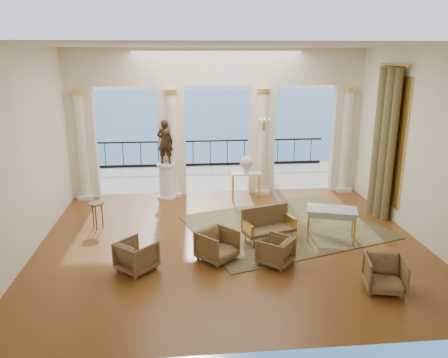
{
  "coord_description": "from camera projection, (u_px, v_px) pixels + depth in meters",
  "views": [
    {
      "loc": [
        -1.08,
        -9.53,
        4.36
      ],
      "look_at": [
        -0.1,
        0.6,
        1.4
      ],
      "focal_mm": 35.0,
      "sensor_mm": 36.0,
      "label": 1
    }
  ],
  "objects": [
    {
      "name": "floor",
      "position": [
        231.0,
        242.0,
        10.43
      ],
      "size": [
        9.0,
        9.0,
        0.0
      ],
      "primitive_type": "plane",
      "color": "#4F290D",
      "rests_on": "ground"
    },
    {
      "name": "curtain",
      "position": [
        383.0,
        143.0,
        11.69
      ],
      "size": [
        0.33,
        1.4,
        4.09
      ],
      "color": "#484127",
      "rests_on": "ground"
    },
    {
      "name": "window_frame",
      "position": [
        390.0,
        140.0,
        11.69
      ],
      "size": [
        0.04,
        1.6,
        3.4
      ],
      "primitive_type": "cube",
      "color": "#EAB84D",
      "rests_on": "room_walls"
    },
    {
      "name": "rug",
      "position": [
        285.0,
        226.0,
        11.33
      ],
      "size": [
        5.51,
        4.84,
        0.02
      ],
      "primitive_type": "cube",
      "rotation": [
        0.0,
        0.0,
        0.31
      ],
      "color": "#2E3119",
      "rests_on": "ground"
    },
    {
      "name": "armchair_b",
      "position": [
        385.0,
        273.0,
        8.23
      ],
      "size": [
        0.85,
        0.81,
        0.73
      ],
      "primitive_type": "imported",
      "rotation": [
        0.0,
        0.0,
        -0.23
      ],
      "color": "#463620",
      "rests_on": "ground"
    },
    {
      "name": "balustrade",
      "position": [
        210.0,
        155.0,
        17.39
      ],
      "size": [
        9.0,
        0.06,
        1.03
      ],
      "color": "black",
      "rests_on": "terrace"
    },
    {
      "name": "side_table",
      "position": [
        96.0,
        206.0,
        11.13
      ],
      "size": [
        0.42,
        0.42,
        0.68
      ],
      "color": "black",
      "rests_on": "ground"
    },
    {
      "name": "terrace",
      "position": [
        213.0,
        177.0,
        15.99
      ],
      "size": [
        10.0,
        3.6,
        0.1
      ],
      "primitive_type": "cube",
      "color": "#A29986",
      "rests_on": "ground"
    },
    {
      "name": "statue",
      "position": [
        165.0,
        142.0,
        13.13
      ],
      "size": [
        0.55,
        0.42,
        1.34
      ],
      "primitive_type": "imported",
      "rotation": [
        0.0,
        0.0,
        2.91
      ],
      "color": "#302115",
      "rests_on": "pedestal"
    },
    {
      "name": "headland",
      "position": [
        14.0,
        97.0,
        75.41
      ],
      "size": [
        22.0,
        18.0,
        6.0
      ],
      "primitive_type": "cube",
      "color": "black",
      "rests_on": "sea"
    },
    {
      "name": "palm_tree",
      "position": [
        266.0,
        60.0,
        15.78
      ],
      "size": [
        2.0,
        2.0,
        4.5
      ],
      "color": "#4C3823",
      "rests_on": "terrace"
    },
    {
      "name": "game_table",
      "position": [
        332.0,
        212.0,
        10.36
      ],
      "size": [
        1.29,
        0.95,
        0.79
      ],
      "rotation": [
        0.0,
        0.0,
        -0.3
      ],
      "color": "#A5C0CD",
      "rests_on": "ground"
    },
    {
      "name": "urn",
      "position": [
        246.0,
        163.0,
        13.1
      ],
      "size": [
        0.39,
        0.39,
        0.52
      ],
      "color": "white",
      "rests_on": "console_table"
    },
    {
      "name": "wall_sconce",
      "position": [
        264.0,
        125.0,
        13.29
      ],
      "size": [
        0.3,
        0.11,
        0.33
      ],
      "color": "#EAB84D",
      "rests_on": "arcade"
    },
    {
      "name": "pedestal",
      "position": [
        166.0,
        181.0,
        13.48
      ],
      "size": [
        0.6,
        0.6,
        1.1
      ],
      "color": "silver",
      "rests_on": "ground"
    },
    {
      "name": "arcade",
      "position": [
        217.0,
        113.0,
        13.36
      ],
      "size": [
        9.0,
        0.56,
        4.5
      ],
      "color": "beige",
      "rests_on": "ground"
    },
    {
      "name": "armchair_a",
      "position": [
        217.0,
        244.0,
        9.45
      ],
      "size": [
        1.0,
        0.99,
        0.75
      ],
      "primitive_type": "imported",
      "rotation": [
        0.0,
        0.0,
        0.74
      ],
      "color": "#463620",
      "rests_on": "ground"
    },
    {
      "name": "armchair_d",
      "position": [
        137.0,
        254.0,
        8.99
      ],
      "size": [
        0.95,
        0.95,
        0.71
      ],
      "primitive_type": "imported",
      "rotation": [
        0.0,
        0.0,
        2.39
      ],
      "color": "#463620",
      "rests_on": "ground"
    },
    {
      "name": "console_table",
      "position": [
        246.0,
        177.0,
        13.22
      ],
      "size": [
        0.91,
        0.37,
        0.86
      ],
      "rotation": [
        0.0,
        0.0,
        -0.02
      ],
      "color": "silver",
      "rests_on": "ground"
    },
    {
      "name": "sea",
      "position": [
        189.0,
        120.0,
        69.45
      ],
      "size": [
        160.0,
        160.0,
        0.0
      ],
      "primitive_type": "plane",
      "color": "#205D93",
      "rests_on": "ground"
    },
    {
      "name": "armchair_c",
      "position": [
        276.0,
        249.0,
        9.27
      ],
      "size": [
        0.88,
        0.89,
        0.67
      ],
      "primitive_type": "imported",
      "rotation": [
        0.0,
        0.0,
        -2.26
      ],
      "color": "#463620",
      "rests_on": "ground"
    },
    {
      "name": "room_walls",
      "position": [
        238.0,
        131.0,
        8.56
      ],
      "size": [
        9.0,
        9.0,
        9.0
      ],
      "color": "white",
      "rests_on": "ground"
    },
    {
      "name": "settee",
      "position": [
        267.0,
        224.0,
        10.45
      ],
      "size": [
        1.34,
        0.88,
        0.82
      ],
      "rotation": [
        0.0,
        0.0,
        0.31
      ],
      "color": "#463620",
      "rests_on": "ground"
    }
  ]
}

